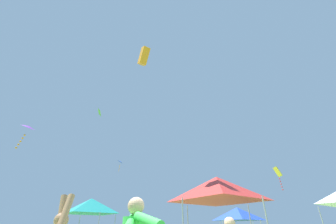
{
  "coord_description": "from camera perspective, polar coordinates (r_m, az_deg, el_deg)",
  "views": [
    {
      "loc": [
        0.11,
        -4.22,
        1.38
      ],
      "look_at": [
        -2.73,
        15.61,
        12.4
      ],
      "focal_mm": 23.07,
      "sensor_mm": 36.0,
      "label": 1
    }
  ],
  "objects": [
    {
      "name": "kite_lime_diamond",
      "position": [
        39.59,
        -17.51,
        -0.13
      ],
      "size": [
        1.09,
        1.14,
        1.22
      ],
      "color": "#75D138"
    },
    {
      "name": "kite_blue_delta",
      "position": [
        37.45,
        -12.51,
        -12.77
      ],
      "size": [
        1.01,
        1.07,
        2.0
      ],
      "color": "blue"
    },
    {
      "name": "kite_purple_delta",
      "position": [
        26.39,
        -33.05,
        -3.49
      ],
      "size": [
        1.85,
        1.88,
        2.86
      ],
      "color": "purple"
    },
    {
      "name": "canopy_tent_teal",
      "position": [
        18.27,
        -19.78,
        -22.33
      ],
      "size": [
        3.25,
        3.25,
        3.48
      ],
      "color": "#9E9EA3",
      "rests_on": "ground"
    },
    {
      "name": "kite_yellow_box",
      "position": [
        36.4,
        27.04,
        -14.05
      ],
      "size": [
        1.14,
        0.99,
        3.28
      ],
      "color": "yellow"
    },
    {
      "name": "kite_orange_box",
      "position": [
        14.17,
        -6.39,
        14.48
      ],
      "size": [
        0.93,
        0.99,
        1.19
      ],
      "color": "orange"
    },
    {
      "name": "canopy_tent_blue",
      "position": [
        17.69,
        17.93,
        -24.23
      ],
      "size": [
        2.65,
        2.65,
        2.84
      ],
      "color": "#9E9EA3",
      "rests_on": "ground"
    },
    {
      "name": "canopy_tent_red",
      "position": [
        10.69,
        12.96,
        -19.17
      ],
      "size": [
        3.35,
        3.35,
        3.58
      ],
      "color": "#9E9EA3",
      "rests_on": "ground"
    }
  ]
}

